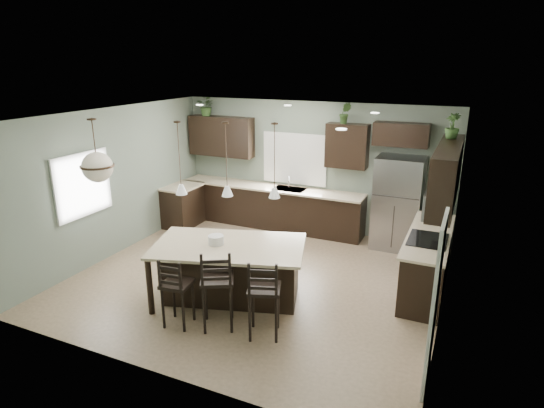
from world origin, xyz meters
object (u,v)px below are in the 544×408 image
Objects in this scene: bar_stool_right at (264,297)px; bar_stool_center at (217,288)px; plant_back_left at (207,106)px; bar_stool_left at (177,291)px; refrigerator at (398,203)px; serving_dish at (216,240)px; kitchen_island at (230,272)px.

bar_stool_center is at bearing 165.92° from bar_stool_right.
bar_stool_right is 2.62× the size of plant_back_left.
bar_stool_left is 0.58m from bar_stool_center.
bar_stool_center is 2.72× the size of plant_back_left.
plant_back_left reaches higher than refrigerator.
serving_dish is 0.90m from bar_stool_center.
refrigerator is at bearing 41.26° from kitchen_island.
plant_back_left reaches higher than serving_dish.
bar_stool_center is 0.69m from bar_stool_right.
bar_stool_center is at bearing -114.08° from refrigerator.
bar_stool_left is (-2.31, -4.15, -0.40)m from refrigerator.
serving_dish is 0.54× the size of plant_back_left.
kitchen_island is 4.67m from plant_back_left.
refrigerator reaches higher than bar_stool_right.
kitchen_island is 0.57m from serving_dish.
bar_stool_right is (1.22, 0.26, 0.05)m from bar_stool_left.
refrigerator is 4.77m from bar_stool_left.
kitchen_island is 1.14m from bar_stool_right.
serving_dish is at bearing 180.00° from kitchen_island.
kitchen_island is at bearing 16.84° from serving_dish.
kitchen_island is (-2.00, -3.21, -0.46)m from refrigerator.
serving_dish is at bearing -57.01° from plant_back_left.
bar_stool_left is (-0.31, -0.94, 0.07)m from kitchen_island.
bar_stool_center is at bearing 11.67° from bar_stool_left.
plant_back_left is (-2.64, 4.11, 2.02)m from bar_stool_center.
serving_dish is at bearing 92.82° from bar_stool_center.
kitchen_island is at bearing -121.90° from refrigerator.
refrigerator is at bearing 37.45° from bar_stool_center.
bar_stool_left is (-0.12, -0.88, -0.47)m from serving_dish.
bar_stool_left is at bearing 172.13° from bar_stool_right.
plant_back_left reaches higher than kitchen_island.
plant_back_left reaches higher than bar_stool_right.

